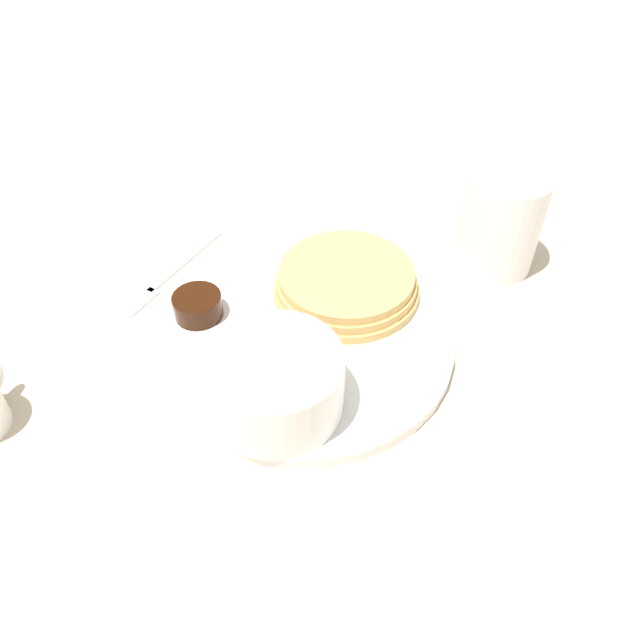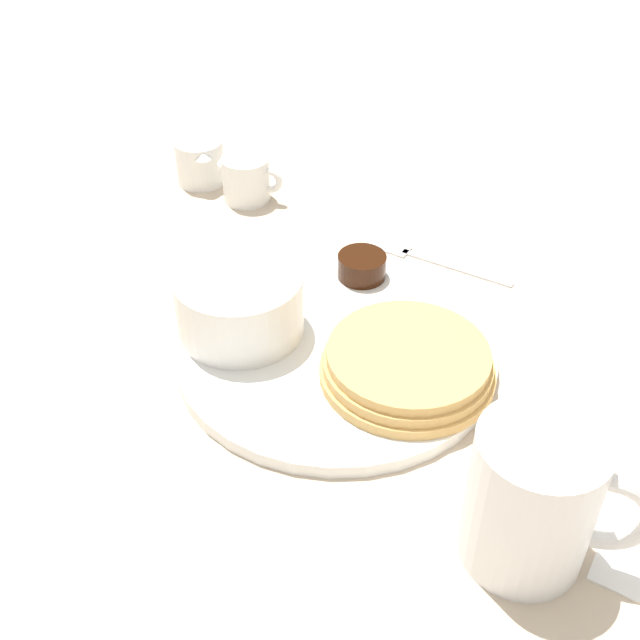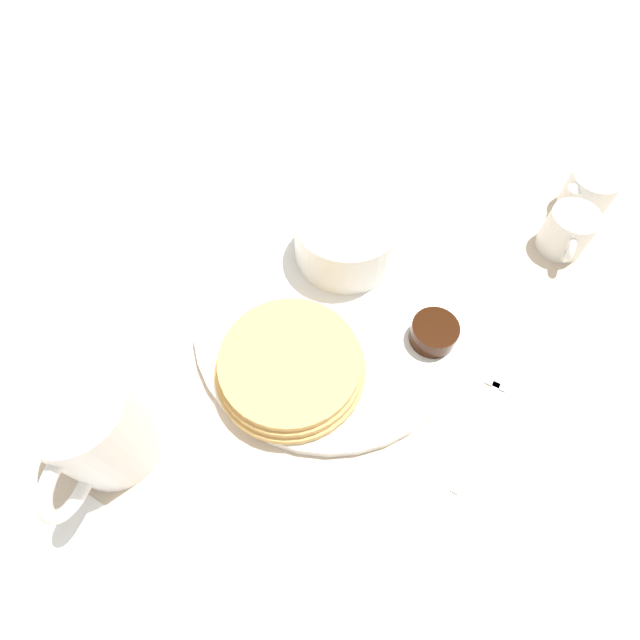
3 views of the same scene
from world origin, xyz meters
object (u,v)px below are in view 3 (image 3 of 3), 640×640
object	(u,v)px
bowl	(350,236)
fork	(490,401)
coffee_mug	(95,430)
creamer_pitcher_near	(568,231)
creamer_pitcher_far	(589,192)
plate	(329,322)

from	to	relation	value
bowl	fork	bearing A→B (deg)	50.33
coffee_mug	creamer_pitcher_near	distance (m)	0.50
bowl	creamer_pitcher_far	size ratio (longest dim) A/B	1.57
fork	bowl	bearing A→B (deg)	-129.67
bowl	fork	world-z (taller)	bowl
plate	fork	size ratio (longest dim) A/B	1.82
bowl	creamer_pitcher_far	bearing A→B (deg)	118.21
creamer_pitcher_far	fork	world-z (taller)	creamer_pitcher_far
plate	bowl	bearing A→B (deg)	177.41
creamer_pitcher_near	creamer_pitcher_far	bearing A→B (deg)	158.27
coffee_mug	fork	xyz separation A→B (m)	(-0.11, 0.32, -0.05)
plate	coffee_mug	distance (m)	0.23
bowl	coffee_mug	size ratio (longest dim) A/B	0.92
plate	fork	bearing A→B (deg)	73.37
coffee_mug	plate	bearing A→B (deg)	136.02
plate	bowl	world-z (taller)	bowl
fork	creamer_pitcher_near	bearing A→B (deg)	161.76
plate	coffee_mug	size ratio (longest dim) A/B	2.31
creamer_pitcher_near	fork	size ratio (longest dim) A/B	0.50
bowl	creamer_pitcher_far	world-z (taller)	bowl
plate	fork	world-z (taller)	plate
bowl	fork	distance (m)	0.21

